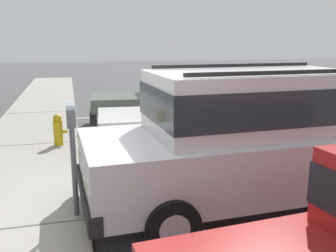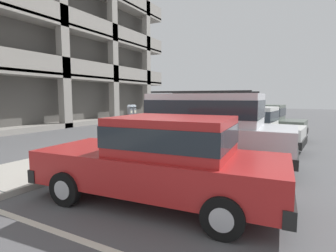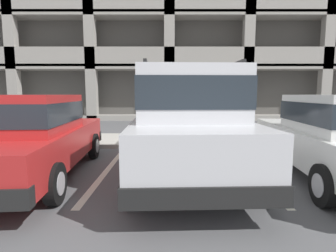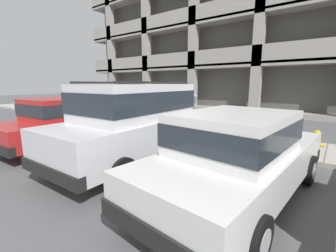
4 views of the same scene
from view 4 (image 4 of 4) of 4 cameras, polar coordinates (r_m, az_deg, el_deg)
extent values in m
cube|color=#565659|center=(7.68, 3.23, -4.65)|extent=(80.00, 80.00, 0.10)
cube|color=#ADA89E|center=(8.72, 8.05, -2.10)|extent=(40.00, 2.20, 0.12)
cube|color=#606060|center=(14.36, -20.99, 2.61)|extent=(0.03, 2.16, 0.00)
cube|color=#606060|center=(11.18, -10.09, 1.01)|extent=(0.03, 2.16, 0.00)
cube|color=#606060|center=(8.71, 8.06, -1.70)|extent=(0.03, 2.16, 0.00)
cube|color=#606060|center=(7.66, 35.20, -5.35)|extent=(0.03, 2.16, 0.00)
cube|color=silver|center=(9.94, -23.05, -1.62)|extent=(0.12, 4.80, 0.01)
cube|color=silver|center=(7.59, -12.02, -4.63)|extent=(0.12, 4.80, 0.01)
cube|color=silver|center=(5.79, 7.42, -9.39)|extent=(0.12, 4.80, 0.01)
cube|color=silver|center=(5.83, -7.49, -1.81)|extent=(2.03, 4.77, 0.80)
cube|color=silver|center=(5.67, -8.04, 6.21)|extent=(1.73, 2.98, 0.84)
cube|color=#232B33|center=(5.67, -8.05, 6.42)|extent=(1.76, 3.00, 0.46)
cube|color=black|center=(7.71, 4.23, -0.77)|extent=(1.88, 0.23, 0.24)
cube|color=black|center=(4.56, -27.71, -10.28)|extent=(1.88, 0.23, 0.24)
cube|color=silver|center=(7.42, 8.25, 1.52)|extent=(0.24, 0.04, 0.14)
cube|color=silver|center=(7.99, 0.93, 2.29)|extent=(0.24, 0.04, 0.14)
cylinder|color=black|center=(6.58, 7.13, -3.92)|extent=(0.23, 0.67, 0.66)
cylinder|color=#B2B2B7|center=(6.58, 7.13, -3.92)|extent=(0.23, 0.37, 0.36)
cylinder|color=black|center=(7.57, -5.01, -1.93)|extent=(0.23, 0.67, 0.66)
cylinder|color=#B2B2B7|center=(7.57, -5.01, -1.93)|extent=(0.23, 0.37, 0.36)
cylinder|color=black|center=(4.35, -11.64, -11.90)|extent=(0.23, 0.67, 0.66)
cylinder|color=#B2B2B7|center=(4.35, -11.64, -11.90)|extent=(0.23, 0.37, 0.36)
cylinder|color=black|center=(5.74, -24.22, -7.04)|extent=(0.23, 0.67, 0.66)
cylinder|color=#B2B2B7|center=(5.74, -24.22, -7.04)|extent=(0.23, 0.37, 0.36)
cube|color=black|center=(5.21, -2.53, 10.97)|extent=(0.15, 2.62, 0.05)
cube|color=black|center=(6.15, -12.93, 10.69)|extent=(0.15, 2.62, 0.05)
cube|color=red|center=(7.99, -23.12, -0.11)|extent=(2.05, 4.52, 0.60)
cube|color=red|center=(7.75, -25.29, 4.05)|extent=(1.65, 2.09, 0.64)
cube|color=#232B33|center=(7.75, -25.30, 4.16)|extent=(1.68, 2.12, 0.35)
cube|color=black|center=(9.38, -12.12, 0.92)|extent=(1.74, 0.30, 0.24)
cube|color=silver|center=(9.02, -9.58, 2.16)|extent=(0.24, 0.05, 0.14)
cube|color=silver|center=(9.75, -14.17, 2.63)|extent=(0.24, 0.05, 0.14)
cylinder|color=black|center=(8.27, -11.87, -1.24)|extent=(0.21, 0.61, 0.60)
cylinder|color=#B2B2B7|center=(8.27, -11.87, -1.24)|extent=(0.21, 0.34, 0.33)
cylinder|color=black|center=(9.50, -19.05, -0.05)|extent=(0.21, 0.61, 0.60)
cylinder|color=#B2B2B7|center=(9.50, -19.05, -0.05)|extent=(0.21, 0.34, 0.33)
cylinder|color=black|center=(6.68, -28.55, -5.24)|extent=(0.21, 0.61, 0.60)
cylinder|color=#B2B2B7|center=(6.68, -28.55, -5.24)|extent=(0.21, 0.34, 0.33)
cylinder|color=black|center=(8.15, -34.24, -3.10)|extent=(0.21, 0.61, 0.60)
cylinder|color=#B2B2B7|center=(8.15, -34.24, -3.10)|extent=(0.21, 0.34, 0.33)
cube|color=silver|center=(4.20, 17.92, -9.13)|extent=(2.04, 4.52, 0.60)
cube|color=silver|center=(3.77, 16.59, -1.52)|extent=(1.65, 2.09, 0.64)
cube|color=#232B33|center=(3.77, 16.61, -1.28)|extent=(1.67, 2.12, 0.35)
cube|color=black|center=(6.21, 26.06, -5.00)|extent=(1.74, 0.30, 0.24)
cube|color=black|center=(2.67, -3.97, -25.46)|extent=(1.74, 0.30, 0.24)
cube|color=silver|center=(6.09, 31.14, -3.43)|extent=(0.24, 0.05, 0.14)
cube|color=silver|center=(6.36, 21.82, -2.10)|extent=(0.24, 0.05, 0.14)
cylinder|color=black|center=(5.34, 32.23, -9.44)|extent=(0.21, 0.61, 0.60)
cylinder|color=#B2B2B7|center=(5.34, 32.23, -9.44)|extent=(0.21, 0.34, 0.33)
cylinder|color=black|center=(5.80, 15.78, -6.59)|extent=(0.21, 0.61, 0.60)
cylinder|color=#B2B2B7|center=(5.80, 15.78, -6.59)|extent=(0.21, 0.34, 0.33)
cylinder|color=black|center=(2.93, 21.83, -25.38)|extent=(0.21, 0.61, 0.60)
cylinder|color=#B2B2B7|center=(2.93, 21.83, -25.38)|extent=(0.21, 0.34, 0.33)
cylinder|color=black|center=(3.71, -4.10, -16.39)|extent=(0.21, 0.61, 0.60)
cylinder|color=#B2B2B7|center=(3.71, -4.10, -16.39)|extent=(0.21, 0.34, 0.33)
cylinder|color=#595B60|center=(7.71, 5.75, 1.10)|extent=(0.07, 0.07, 1.16)
cube|color=#595B60|center=(7.63, 5.84, 5.62)|extent=(0.28, 0.06, 0.06)
cube|color=#515459|center=(7.68, 5.22, 6.71)|extent=(0.15, 0.11, 0.22)
cylinder|color=#8C99A3|center=(7.67, 5.23, 7.53)|extent=(0.15, 0.11, 0.15)
cube|color=#B7B293|center=(7.63, 4.97, 6.40)|extent=(0.08, 0.01, 0.08)
cube|color=#515459|center=(7.57, 6.50, 6.63)|extent=(0.15, 0.11, 0.22)
cylinder|color=#8C99A3|center=(7.56, 6.52, 7.46)|extent=(0.15, 0.11, 0.15)
cube|color=#B7B293|center=(7.52, 6.27, 6.31)|extent=(0.08, 0.01, 0.08)
cylinder|color=#47474C|center=(11.84, -18.93, 3.97)|extent=(0.07, 0.07, 1.16)
cube|color=#515459|center=(11.78, -19.15, 7.59)|extent=(0.15, 0.11, 0.22)
cylinder|color=#9EA8B2|center=(11.78, -19.19, 8.12)|extent=(0.15, 0.11, 0.15)
cube|color=#B7B293|center=(11.75, -19.38, 7.38)|extent=(0.08, 0.01, 0.08)
cube|color=#54514D|center=(20.75, 26.64, 20.87)|extent=(31.36, 8.80, 12.00)
cube|color=gray|center=(19.86, 24.88, 4.50)|extent=(32.00, 10.00, 0.30)
cube|color=gray|center=(19.81, 25.59, 13.15)|extent=(32.00, 10.00, 0.30)
cube|color=gray|center=(15.13, 21.69, 16.57)|extent=(32.00, 0.20, 1.10)
cube|color=gray|center=(20.21, 26.33, 21.64)|extent=(32.00, 10.00, 0.30)
cube|color=gray|center=(15.75, 22.54, 27.45)|extent=(32.00, 0.20, 1.10)
cube|color=gray|center=(23.48, -14.33, 20.34)|extent=(0.60, 0.50, 12.00)
cube|color=gray|center=(20.20, -5.58, 22.22)|extent=(0.60, 0.50, 12.00)
cube|color=gray|center=(17.50, 6.52, 24.00)|extent=(0.60, 0.50, 12.00)
cube|color=gray|center=(15.69, 22.49, 24.85)|extent=(0.60, 0.50, 12.00)
cylinder|color=gold|center=(6.98, 33.33, -4.26)|extent=(0.20, 0.20, 0.55)
sphere|color=gold|center=(6.91, 33.62, -1.57)|extent=(0.18, 0.18, 0.18)
cylinder|color=gold|center=(6.82, 33.26, -4.32)|extent=(0.08, 0.10, 0.08)
cylinder|color=gold|center=(6.96, 34.58, -4.19)|extent=(0.10, 0.07, 0.07)
camera|label=1|loc=(10.87, -16.42, 12.43)|focal=40.00mm
camera|label=2|loc=(10.94, -45.26, 7.06)|focal=28.00mm
camera|label=3|loc=(4.49, -65.14, -1.23)|focal=28.00mm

